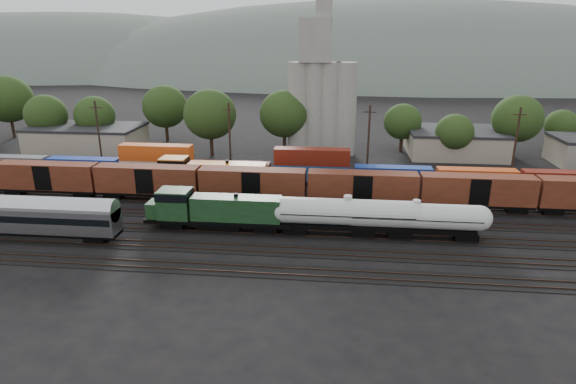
# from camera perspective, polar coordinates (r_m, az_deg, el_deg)

# --- Properties ---
(ground) EXTENTS (600.00, 600.00, 0.00)m
(ground) POSITION_cam_1_polar(r_m,az_deg,el_deg) (64.05, -0.53, -3.10)
(ground) COLOR black
(tracks) EXTENTS (180.00, 33.20, 0.20)m
(tracks) POSITION_cam_1_polar(r_m,az_deg,el_deg) (64.03, -0.53, -3.06)
(tracks) COLOR black
(tracks) RESTS_ON ground
(green_locomotive) EXTENTS (18.33, 3.24, 4.85)m
(green_locomotive) POSITION_cam_1_polar(r_m,az_deg,el_deg) (60.00, -9.13, -2.06)
(green_locomotive) COLOR black
(green_locomotive) RESTS_ON ground
(tank_car_a) EXTENTS (18.56, 3.32, 4.86)m
(tank_car_a) POSITION_cam_1_polar(r_m,az_deg,el_deg) (57.99, 7.03, -2.57)
(tank_car_a) COLOR silver
(tank_car_a) RESTS_ON ground
(tank_car_b) EXTENTS (17.56, 3.14, 4.60)m
(tank_car_b) POSITION_cam_1_polar(r_m,az_deg,el_deg) (58.78, 14.86, -2.93)
(tank_car_b) COLOR silver
(tank_car_b) RESTS_ON ground
(passenger_coach) EXTENTS (22.74, 2.80, 5.16)m
(passenger_coach) POSITION_cam_1_polar(r_m,az_deg,el_deg) (64.51, -28.81, -2.34)
(passenger_coach) COLOR silver
(passenger_coach) RESTS_ON ground
(orange_locomotive) EXTENTS (19.83, 3.31, 4.96)m
(orange_locomotive) POSITION_cam_1_polar(r_m,az_deg,el_deg) (74.92, -9.69, 2.14)
(orange_locomotive) COLOR black
(orange_locomotive) RESTS_ON ground
(boxcar_string) EXTENTS (138.20, 2.90, 4.20)m
(boxcar_string) POSITION_cam_1_polar(r_m,az_deg,el_deg) (68.37, -4.21, 1.04)
(boxcar_string) COLOR black
(boxcar_string) RESTS_ON ground
(container_wall) EXTENTS (160.00, 2.60, 5.80)m
(container_wall) POSITION_cam_1_polar(r_m,az_deg,el_deg) (77.50, 0.39, 2.53)
(container_wall) COLOR black
(container_wall) RESTS_ON ground
(grain_silo) EXTENTS (13.40, 5.00, 29.00)m
(grain_silo) POSITION_cam_1_polar(r_m,az_deg,el_deg) (96.00, 3.94, 11.10)
(grain_silo) COLOR gray
(grain_silo) RESTS_ON ground
(industrial_sheds) EXTENTS (119.38, 17.26, 5.10)m
(industrial_sheds) POSITION_cam_1_polar(r_m,az_deg,el_deg) (96.71, 5.80, 5.87)
(industrial_sheds) COLOR #9E937F
(industrial_sheds) RESTS_ON ground
(tree_band) EXTENTS (164.50, 24.10, 14.18)m
(tree_band) POSITION_cam_1_polar(r_m,az_deg,el_deg) (98.56, -0.64, 9.11)
(tree_band) COLOR black
(tree_band) RESTS_ON ground
(utility_poles) EXTENTS (122.20, 0.36, 12.00)m
(utility_poles) POSITION_cam_1_polar(r_m,az_deg,el_deg) (83.26, 1.20, 6.47)
(utility_poles) COLOR black
(utility_poles) RESTS_ON ground
(distant_hills) EXTENTS (860.00, 286.00, 130.00)m
(distant_hills) POSITION_cam_1_polar(r_m,az_deg,el_deg) (322.63, 9.18, 10.45)
(distant_hills) COLOR #59665B
(distant_hills) RESTS_ON ground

